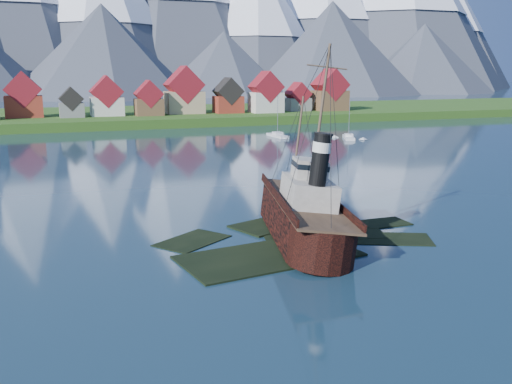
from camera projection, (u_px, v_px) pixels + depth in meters
name	position (u px, v px, depth m)	size (l,w,h in m)	color
ground	(289.00, 248.00, 60.66)	(1400.00, 1400.00, 0.00)	#162D3E
shoal	(295.00, 244.00, 63.31)	(31.71, 21.24, 1.14)	black
shore_bank	(109.00, 120.00, 216.39)	(600.00, 80.00, 3.20)	#274C15
seawall	(122.00, 130.00, 181.58)	(600.00, 2.50, 2.00)	#3F3D38
town	(10.00, 100.00, 186.85)	(250.96, 16.69, 17.30)	maroon
tugboat_wreck	(295.00, 211.00, 64.85)	(6.58, 28.35, 22.47)	black
sailboat_e	(278.00, 136.00, 162.00)	(2.81, 10.39, 11.99)	silver
sailboat_f	(349.00, 138.00, 157.85)	(6.39, 10.28, 11.55)	silver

